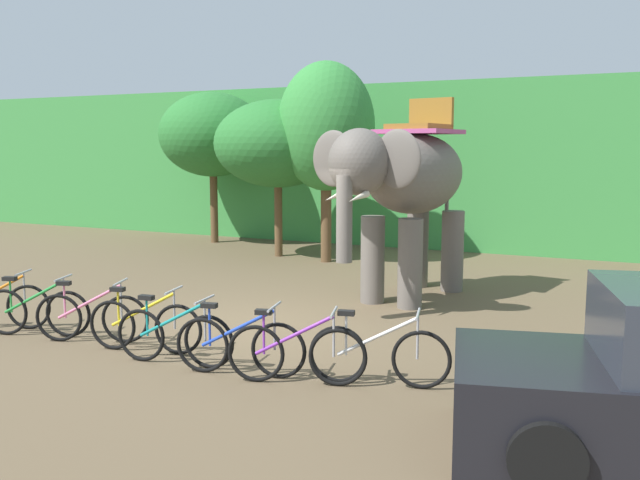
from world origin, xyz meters
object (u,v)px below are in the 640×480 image
object	(u,v)px
tree_center	(326,127)
elephant	(407,182)
bike_green	(36,311)
bike_pink	(92,316)
bike_yellow	(145,325)
bike_purple	(296,353)
tree_center_left	(213,135)
bike_teal	(174,336)
bike_blue	(240,345)
bike_white	(379,355)
tree_center_right	(278,144)

from	to	relation	value
tree_center	elephant	distance (m)	4.68
elephant	bike_green	bearing A→B (deg)	-131.57
tree_center	bike_pink	size ratio (longest dim) A/B	3.05
bike_yellow	bike_purple	world-z (taller)	same
tree_center_left	bike_teal	world-z (taller)	tree_center_left
tree_center_left	bike_green	distance (m)	10.80
bike_blue	bike_pink	bearing A→B (deg)	173.18
elephant	bike_white	bearing A→B (deg)	-75.56
bike_green	bike_teal	xyz separation A→B (m)	(2.74, -0.23, 0.00)
tree_center	bike_green	distance (m)	8.65
tree_center_right	bike_purple	xyz separation A→B (m)	(4.93, -8.54, -2.55)
bike_teal	bike_purple	size ratio (longest dim) A/B	1.03
tree_center_left	elephant	world-z (taller)	tree_center_left
bike_yellow	bike_blue	xyz separation A→B (m)	(1.72, -0.27, 0.00)
tree_center	bike_purple	size ratio (longest dim) A/B	2.98
bike_yellow	bike_pink	bearing A→B (deg)	176.98
tree_center	bike_green	size ratio (longest dim) A/B	3.02
bike_pink	bike_white	size ratio (longest dim) A/B	0.97
bike_blue	bike_green	bearing A→B (deg)	176.55
tree_center_right	elephant	xyz separation A→B (m)	(4.66, -3.54, -0.73)
tree_center_left	bike_pink	size ratio (longest dim) A/B	2.77
elephant	bike_purple	bearing A→B (deg)	-86.87
elephant	bike_white	distance (m)	5.12
bike_yellow	bike_blue	bearing A→B (deg)	-9.05
bike_pink	bike_white	bearing A→B (deg)	0.73
bike_purple	bike_green	bearing A→B (deg)	177.42
bike_yellow	bike_white	xyz separation A→B (m)	(3.42, 0.11, 0.00)
bike_green	bike_purple	distance (m)	4.53
tree_center	bike_blue	bearing A→B (deg)	-72.29
bike_green	bike_teal	world-z (taller)	same
elephant	bike_yellow	world-z (taller)	elephant
tree_center	bike_pink	world-z (taller)	tree_center
tree_center_left	tree_center_right	distance (m)	3.40
bike_pink	bike_white	world-z (taller)	same
bike_teal	bike_white	bearing A→B (deg)	8.25
bike_teal	bike_white	xyz separation A→B (m)	(2.70, 0.39, 0.00)
elephant	bike_purple	distance (m)	5.32
bike_teal	tree_center	bearing A→B (deg)	101.21
bike_pink	bike_white	xyz separation A→B (m)	(4.44, 0.06, 0.00)
tree_center_left	bike_pink	world-z (taller)	tree_center_left
bike_pink	bike_teal	xyz separation A→B (m)	(1.74, -0.34, 0.00)
bike_pink	tree_center_right	bearing A→B (deg)	99.71
tree_center_left	tree_center_right	size ratio (longest dim) A/B	1.10
bike_pink	bike_purple	bearing A→B (deg)	-4.96
tree_center_left	elephant	distance (m)	9.25
bike_green	bike_yellow	world-z (taller)	same
elephant	bike_blue	size ratio (longest dim) A/B	2.52
bike_pink	bike_teal	world-z (taller)	same
tree_center_left	bike_teal	distance (m)	12.15
bike_yellow	bike_blue	size ratio (longest dim) A/B	1.00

